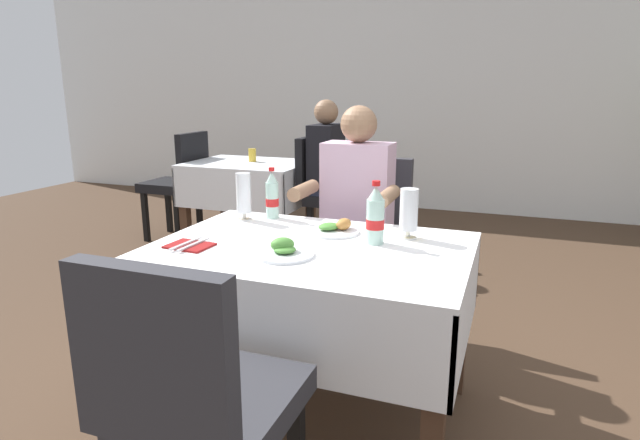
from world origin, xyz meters
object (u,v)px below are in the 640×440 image
(cola_bottle_secondary, at_px, (375,217))
(background_dining_table, at_px, (249,184))
(chair_far_diner_seat, at_px, (366,236))
(main_dining_table, at_px, (311,284))
(plate_near_camera, at_px, (284,251))
(background_chair_right, at_px, (327,189))
(beer_glass_left, at_px, (409,213))
(beer_glass_middle, at_px, (244,195))
(seated_diner_far, at_px, (354,212))
(plate_far_diner, at_px, (335,229))
(background_chair_left, at_px, (179,179))
(background_patron, at_px, (333,170))
(chair_near_camera_side, at_px, (196,399))
(napkin_cutlery_set, at_px, (190,245))
(cola_bottle_primary, at_px, (272,196))
(background_table_tumbler, at_px, (252,155))

(cola_bottle_secondary, bearing_deg, background_dining_table, 129.68)
(chair_far_diner_seat, bearing_deg, main_dining_table, -90.00)
(plate_near_camera, relative_size, background_chair_right, 0.23)
(beer_glass_left, distance_m, background_dining_table, 2.50)
(cola_bottle_secondary, bearing_deg, beer_glass_middle, 166.57)
(beer_glass_middle, bearing_deg, seated_diner_far, 47.06)
(background_dining_table, xyz_separation_m, background_chair_right, (0.70, 0.00, 0.00))
(plate_far_diner, height_order, background_dining_table, plate_far_diner)
(main_dining_table, relative_size, background_dining_table, 1.25)
(main_dining_table, bearing_deg, plate_far_diner, 83.21)
(background_chair_left, height_order, background_patron, background_patron)
(background_chair_right, relative_size, background_patron, 0.77)
(chair_near_camera_side, bearing_deg, beer_glass_middle, 112.13)
(beer_glass_middle, relative_size, background_chair_right, 0.23)
(chair_far_diner_seat, height_order, beer_glass_middle, chair_far_diner_seat)
(main_dining_table, distance_m, chair_far_diner_seat, 0.83)
(beer_glass_left, bearing_deg, background_chair_left, 143.15)
(plate_far_diner, xyz_separation_m, napkin_cutlery_set, (-0.47, -0.40, -0.01))
(main_dining_table, distance_m, plate_far_diner, 0.28)
(beer_glass_middle, bearing_deg, beer_glass_left, -3.06)
(background_patron, bearing_deg, cola_bottle_secondary, -66.27)
(napkin_cutlery_set, height_order, background_dining_table, napkin_cutlery_set)
(beer_glass_middle, xyz_separation_m, background_chair_right, (-0.22, 1.76, -0.30))
(chair_near_camera_side, height_order, plate_far_diner, chair_near_camera_side)
(cola_bottle_primary, xyz_separation_m, background_chair_left, (-1.73, 1.68, -0.29))
(chair_far_diner_seat, xyz_separation_m, background_patron, (-0.62, 1.21, 0.16))
(napkin_cutlery_set, bearing_deg, background_chair_right, 95.76)
(main_dining_table, height_order, chair_near_camera_side, chair_near_camera_side)
(plate_far_diner, bearing_deg, cola_bottle_primary, 158.30)
(chair_near_camera_side, distance_m, background_dining_table, 3.18)
(background_chair_left, bearing_deg, main_dining_table, -44.59)
(cola_bottle_secondary, relative_size, background_chair_left, 0.26)
(beer_glass_left, relative_size, background_chair_right, 0.22)
(cola_bottle_primary, bearing_deg, beer_glass_middle, -144.29)
(plate_far_diner, distance_m, cola_bottle_secondary, 0.24)
(napkin_cutlery_set, relative_size, background_chair_right, 0.20)
(main_dining_table, relative_size, beer_glass_middle, 5.54)
(seated_diner_far, bearing_deg, cola_bottle_secondary, -66.02)
(beer_glass_left, bearing_deg, main_dining_table, -145.22)
(plate_near_camera, height_order, background_chair_left, background_chair_left)
(chair_near_camera_side, height_order, background_dining_table, chair_near_camera_side)
(beer_glass_middle, xyz_separation_m, background_chair_left, (-1.62, 1.76, -0.30))
(main_dining_table, height_order, plate_far_diner, plate_far_diner)
(plate_far_diner, height_order, background_chair_right, background_chair_right)
(beer_glass_left, relative_size, napkin_cutlery_set, 1.08)
(chair_far_diner_seat, xyz_separation_m, background_chair_left, (-2.07, 1.21, 0.00))
(plate_far_diner, relative_size, background_patron, 0.18)
(cola_bottle_secondary, distance_m, background_chair_right, 2.14)
(background_chair_left, height_order, background_table_tumbler, background_chair_left)
(main_dining_table, xyz_separation_m, cola_bottle_secondary, (0.23, 0.12, 0.28))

